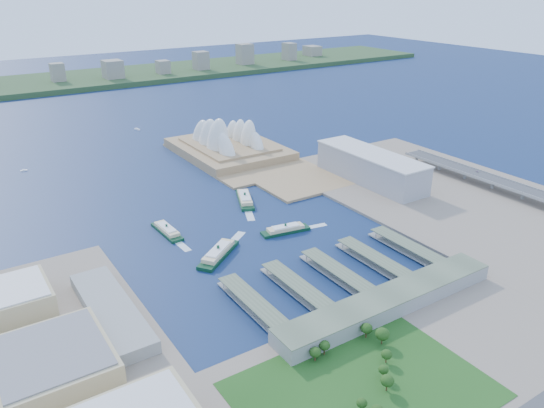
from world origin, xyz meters
TOP-DOWN VIEW (x-y plane):
  - ground at (0.00, 0.00)m, footprint 3000.00×3000.00m
  - south_land at (0.00, -210.00)m, footprint 720.00×180.00m
  - east_land at (240.00, -50.00)m, footprint 240.00×500.00m
  - peninsula at (107.50, 260.00)m, footprint 135.00×220.00m
  - far_shore at (0.00, 980.00)m, footprint 2200.00×260.00m
  - opera_house at (105.00, 280.00)m, footprint 134.00×180.00m
  - toaster_building at (195.00, 80.00)m, footprint 45.00×155.00m
  - expressway at (300.00, -60.00)m, footprint 26.00×340.00m
  - ferry_wharves at (14.00, -75.00)m, footprint 184.00×90.00m
  - terminal_building at (15.00, -135.00)m, footprint 200.00×28.00m
  - park at (-60.00, -190.00)m, footprint 150.00×110.00m
  - far_skyline at (0.00, 960.00)m, footprint 1900.00×140.00m
  - ferry_a at (-73.06, 85.24)m, footprint 14.90×51.34m
  - ferry_b at (33.73, 112.81)m, footprint 36.01×58.72m
  - ferry_c at (-52.60, 13.78)m, footprint 56.37×47.33m
  - ferry_d at (27.52, 21.78)m, footprint 51.79×20.56m
  - boat_b at (-159.08, 362.32)m, footprint 8.65×3.31m
  - boat_c at (200.79, 404.35)m, footprint 5.91×13.43m
  - boat_e at (39.35, 480.59)m, footprint 6.96×12.97m
  - car_c at (304.00, 6.05)m, footprint 1.65×4.06m

SIDE VIEW (x-z plane):
  - ground at x=0.00m, z-range 0.00..0.00m
  - boat_b at x=-159.08m, z-range 0.00..2.31m
  - boat_c at x=200.79m, z-range 0.00..2.92m
  - south_land at x=0.00m, z-range 0.00..3.00m
  - east_land at x=240.00m, z-range 0.00..3.00m
  - peninsula at x=107.50m, z-range 0.00..3.00m
  - boat_e at x=39.35m, z-range 0.00..3.04m
  - ferry_wharves at x=14.00m, z-range 0.00..9.30m
  - ferry_d at x=27.52m, z-range 0.00..9.53m
  - ferry_a at x=-73.06m, z-range 0.00..9.62m
  - ferry_b at x=33.73m, z-range 0.00..10.89m
  - ferry_c at x=-52.60m, z-range 0.00..11.17m
  - far_shore at x=0.00m, z-range 0.00..12.00m
  - expressway at x=300.00m, z-range 3.00..14.85m
  - terminal_building at x=15.00m, z-range 3.00..15.00m
  - park at x=-60.00m, z-range 3.00..19.00m
  - car_c at x=304.00m, z-range 14.85..16.03m
  - toaster_building at x=195.00m, z-range 3.00..38.00m
  - opera_house at x=105.00m, z-range 3.00..61.00m
  - far_skyline at x=0.00m, z-range 12.00..67.00m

